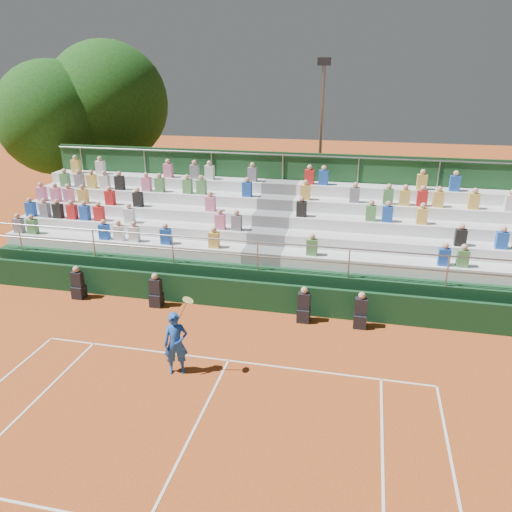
% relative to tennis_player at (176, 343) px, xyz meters
% --- Properties ---
extents(ground, '(90.00, 90.00, 0.00)m').
position_rel_tennis_player_xyz_m(ground, '(1.17, 0.81, -0.87)').
color(ground, '#B04D1D').
rests_on(ground, ground).
extents(courtside_wall, '(20.00, 0.15, 1.00)m').
position_rel_tennis_player_xyz_m(courtside_wall, '(1.17, 4.01, -0.37)').
color(courtside_wall, '#0D3119').
rests_on(courtside_wall, ground).
extents(line_officials, '(10.07, 0.40, 1.19)m').
position_rel_tennis_player_xyz_m(line_officials, '(0.10, 3.56, -0.39)').
color(line_officials, black).
rests_on(line_officials, ground).
extents(grandstand, '(20.00, 5.20, 4.40)m').
position_rel_tennis_player_xyz_m(grandstand, '(1.15, 7.25, 0.21)').
color(grandstand, '#0D3119').
rests_on(grandstand, ground).
extents(tennis_player, '(0.90, 0.61, 2.22)m').
position_rel_tennis_player_xyz_m(tennis_player, '(0.00, 0.00, 0.00)').
color(tennis_player, '#184DB4').
rests_on(tennis_player, ground).
extents(tree_west, '(5.53, 5.53, 8.00)m').
position_rel_tennis_player_xyz_m(tree_west, '(-10.78, 12.02, 4.35)').
color(tree_west, '#332312').
rests_on(tree_west, ground).
extents(tree_east, '(6.14, 6.14, 8.94)m').
position_rel_tennis_player_xyz_m(tree_east, '(-8.76, 13.85, 4.98)').
color(tree_east, '#332312').
rests_on(tree_east, ground).
extents(floodlight_mast, '(0.60, 0.25, 8.00)m').
position_rel_tennis_player_xyz_m(floodlight_mast, '(2.23, 13.79, 3.80)').
color(floodlight_mast, gray).
rests_on(floodlight_mast, ground).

